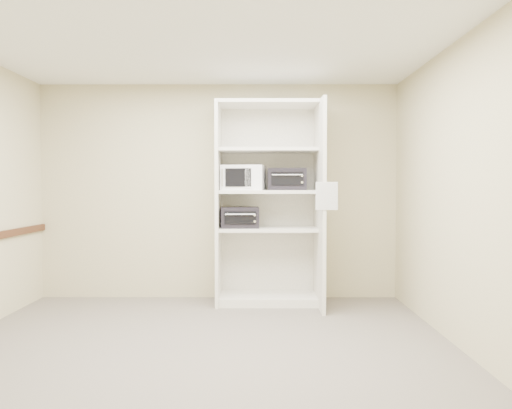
{
  "coord_description": "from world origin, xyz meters",
  "views": [
    {
      "loc": [
        0.49,
        -4.32,
        1.41
      ],
      "look_at": [
        0.47,
        1.3,
        1.21
      ],
      "focal_mm": 35.0,
      "sensor_mm": 36.0,
      "label": 1
    }
  ],
  "objects_px": {
    "microwave": "(243,178)",
    "toaster_oven_upper": "(287,179)",
    "shelving_unit": "(272,210)",
    "toaster_oven_lower": "(240,217)"
  },
  "relations": [
    {
      "from": "toaster_oven_upper",
      "to": "toaster_oven_lower",
      "type": "bearing_deg",
      "value": -165.95
    },
    {
      "from": "microwave",
      "to": "toaster_oven_upper",
      "type": "relative_size",
      "value": 1.09
    },
    {
      "from": "microwave",
      "to": "toaster_oven_lower",
      "type": "xyz_separation_m",
      "value": [
        -0.04,
        -0.06,
        -0.48
      ]
    },
    {
      "from": "shelving_unit",
      "to": "toaster_oven_upper",
      "type": "height_order",
      "value": "shelving_unit"
    },
    {
      "from": "shelving_unit",
      "to": "toaster_oven_lower",
      "type": "relative_size",
      "value": 5.42
    },
    {
      "from": "shelving_unit",
      "to": "toaster_oven_upper",
      "type": "xyz_separation_m",
      "value": [
        0.19,
        0.04,
        0.37
      ]
    },
    {
      "from": "toaster_oven_lower",
      "to": "toaster_oven_upper",
      "type": "bearing_deg",
      "value": 6.83
    },
    {
      "from": "shelving_unit",
      "to": "toaster_oven_upper",
      "type": "relative_size",
      "value": 5.28
    },
    {
      "from": "microwave",
      "to": "toaster_oven_upper",
      "type": "distance_m",
      "value": 0.54
    },
    {
      "from": "toaster_oven_upper",
      "to": "microwave",
      "type": "bearing_deg",
      "value": -171.2
    }
  ]
}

